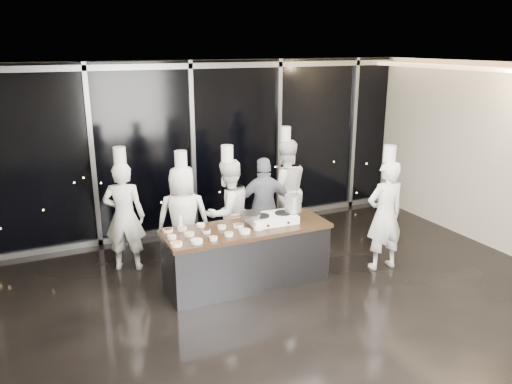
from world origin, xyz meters
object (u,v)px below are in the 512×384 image
Objects in this scene: stove at (272,218)px; stock_pot at (293,203)px; chef_left at (183,217)px; chef_side at (385,214)px; demo_counter at (247,255)px; frying_pan at (250,215)px; chef_far_left at (124,215)px; chef_right at (284,190)px; chef_center at (228,212)px; guest at (265,207)px.

stove is 2.85× the size of stock_pot.
stock_pot is 0.13× the size of chef_left.
demo_counter is at bearing -7.96° from chef_side.
chef_far_left reaches higher than frying_pan.
stove is at bearing 177.47° from stock_pot.
demo_counter is 3.39× the size of stove.
chef_right is (0.94, 1.37, -0.03)m from stove.
stock_pot is (0.70, -0.04, 0.10)m from frying_pan.
chef_far_left reaches higher than stock_pot.
chef_left is 0.98× the size of chef_center.
demo_counter is at bearing 67.48° from guest.
chef_left is 3.17m from chef_side.
chef_far_left is 4.10m from chef_side.
chef_far_left is 0.95× the size of chef_right.
guest is at bearing 73.82° from stove.
stove is 2.33m from chef_far_left.
chef_left is 0.92× the size of chef_right.
demo_counter is 1.25× the size of chef_center.
chef_center is at bearing 88.01° from demo_counter.
demo_counter is 1.28× the size of chef_left.
frying_pan is 0.29× the size of chef_left.
chef_right reaches higher than stock_pot.
guest reaches higher than frying_pan.
demo_counter is 1.23× the size of chef_side.
chef_left is (-1.46, 0.90, -0.31)m from stock_pot.
stock_pot is 0.13× the size of chef_center.
chef_right reaches higher than stove.
chef_side is at bearing -10.30° from demo_counter.
stove is 0.90m from chef_center.
chef_side is (1.44, -0.40, -0.26)m from stock_pot.
demo_counter is 1.05m from stock_pot.
chef_left is 0.96× the size of chef_side.
chef_side is at bearing 123.28° from chef_right.
chef_left is at bearing 21.42° from chef_right.
stove is at bearing -2.03° from frying_pan.
chef_far_left is at bearing 149.51° from stove.
chef_center is at bearing 132.07° from stock_pot.
chef_right is at bearing -154.81° from chef_far_left.
chef_left reaches higher than stove.
chef_center is (1.56, -0.47, -0.02)m from chef_far_left.
chef_far_left is at bearing -21.91° from chef_side.
guest is (0.29, 0.87, -0.12)m from stove.
chef_center is (0.03, 0.82, 0.42)m from demo_counter.
chef_side reaches higher than demo_counter.
stock_pot is 0.15× the size of guest.
frying_pan is at bearing 148.52° from chef_left.
stock_pot is 0.12× the size of chef_right.
demo_counter is 9.65× the size of stock_pot.
chef_right is 1.98m from chef_side.
stove is at bearing -10.78° from chef_side.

